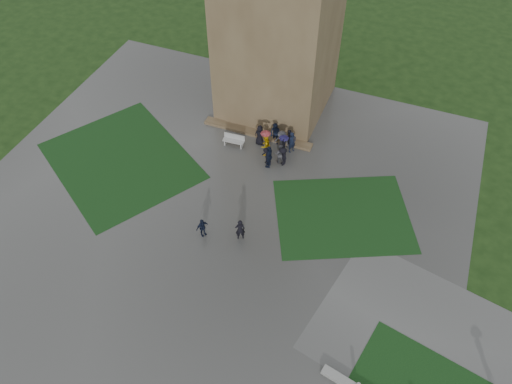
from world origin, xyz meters
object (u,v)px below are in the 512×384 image
at_px(bench, 234,140).
at_px(pedestrian_near, 240,229).
at_px(pedestrian_mid, 202,227).
at_px(tower, 280,2).

relative_size(bench, pedestrian_near, 0.97).
bearing_deg(pedestrian_mid, bench, 42.84).
xyz_separation_m(tower, bench, (-1.25, -6.22, -8.48)).
xyz_separation_m(bench, pedestrian_mid, (1.58, -8.80, 0.26)).
relative_size(tower, pedestrian_mid, 11.89).
bearing_deg(pedestrian_near, pedestrian_mid, -15.54).
height_order(bench, pedestrian_near, pedestrian_near).
height_order(tower, pedestrian_mid, tower).
height_order(bench, pedestrian_mid, pedestrian_mid).
bearing_deg(tower, pedestrian_mid, -88.73).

